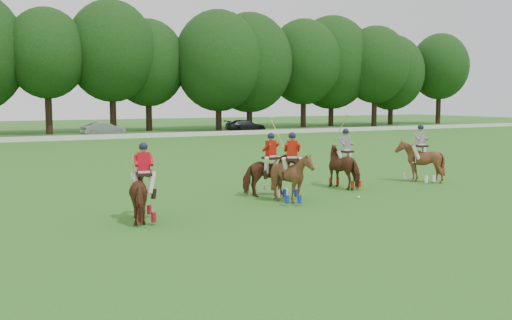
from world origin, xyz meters
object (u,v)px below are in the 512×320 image
polo_stripe_b (420,161)px  polo_stripe_a (345,166)px  car_mid (104,129)px  car_right (246,126)px  polo_ball (359,197)px  polo_red_a (144,193)px  polo_red_c (292,177)px  polo_red_b (271,174)px

polo_stripe_b → polo_stripe_a: bearing=177.4°
car_mid → polo_stripe_b: size_ratio=1.67×
car_right → car_mid: bearing=94.2°
polo_stripe_a → car_mid: bearing=91.6°
polo_ball → polo_red_a: bearing=-179.0°
polo_red_a → polo_ball: bearing=1.0°
polo_red_c → polo_stripe_a: (3.63, 1.81, -0.02)m
polo_red_a → polo_ball: 8.04m
polo_ball → car_mid: bearing=90.0°
polo_red_a → car_mid: bearing=78.7°
car_mid → polo_stripe_b: 38.29m
car_right → polo_stripe_a: polo_stripe_a is taller
car_mid → polo_ball: bearing=170.6°
polo_red_c → polo_stripe_a: bearing=26.5°
car_mid → polo_ball: car_mid is taller
car_right → polo_red_b: polo_red_b is taller
car_mid → polo_ball: (-0.03, -40.08, -0.64)m
polo_red_b → car_mid: bearing=86.0°
polo_stripe_a → polo_ball: size_ratio=32.74×
car_mid → car_right: bearing=-99.4°
polo_red_c → polo_stripe_b: 7.66m
car_mid → polo_stripe_a: (1.05, -37.80, 0.19)m
polo_stripe_b → car_right: bearing=74.2°
car_mid → polo_red_b: 38.33m
car_right → polo_ball: 43.04m
polo_red_c → polo_stripe_b: (7.48, 1.64, 0.03)m
car_right → polo_stripe_a: bearing=163.1°
car_right → polo_stripe_b: size_ratio=1.85×
polo_stripe_a → polo_stripe_b: (3.85, -0.17, 0.04)m
polo_red_b → polo_stripe_b: 7.56m
car_mid → polo_red_c: 39.70m
polo_stripe_a → polo_stripe_b: 3.86m
car_right → polo_stripe_a: 40.51m
polo_stripe_a → polo_red_b: bearing=-173.2°
car_right → polo_red_b: 42.39m
car_mid → polo_stripe_a: polo_stripe_a is taller
polo_stripe_b → polo_red_a: bearing=-170.1°
car_right → polo_ball: bearing=162.9°
car_mid → polo_red_a: 41.01m
polo_red_a → polo_red_b: bearing=20.2°
polo_red_a → car_right: bearing=59.5°
car_mid → polo_red_b: polo_red_b is taller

